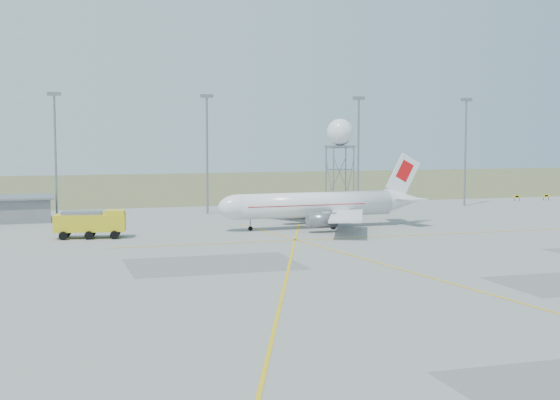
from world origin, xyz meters
name	(u,v)px	position (x,y,z in m)	size (l,w,h in m)	color
ground	(451,279)	(0.00, 0.00, 0.00)	(400.00, 400.00, 0.00)	gray
grass_strip	(188,185)	(0.00, 140.00, 0.01)	(400.00, 120.00, 0.03)	#556135
mast_a	(55,144)	(-35.00, 66.00, 12.07)	(2.20, 0.50, 20.50)	gray
mast_b	(207,144)	(-10.00, 66.00, 12.07)	(2.20, 0.50, 20.50)	gray
mast_c	(358,143)	(18.00, 66.00, 12.07)	(2.20, 0.50, 20.50)	gray
mast_d	(466,143)	(40.00, 66.00, 12.07)	(2.20, 0.50, 20.50)	gray
taxi_sign_near	(517,197)	(55.60, 72.00, 0.89)	(1.60, 0.17, 1.20)	black
taxi_sign_far	(546,196)	(62.60, 72.00, 0.89)	(1.60, 0.17, 1.20)	black
airliner_main	(319,205)	(1.60, 41.83, 3.35)	(32.13, 31.21, 10.93)	white
radar_tower	(340,161)	(11.00, 57.35, 9.15)	(4.50, 4.50, 16.30)	gray
fire_truck	(92,225)	(-30.99, 40.01, 1.77)	(9.62, 4.96, 3.69)	gold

